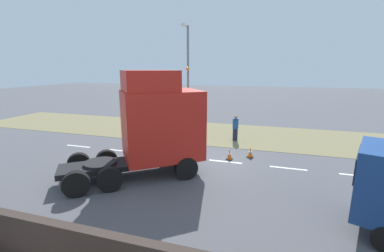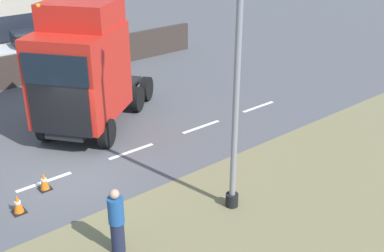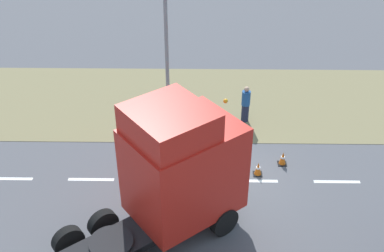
% 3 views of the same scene
% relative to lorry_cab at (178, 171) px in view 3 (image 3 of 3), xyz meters
% --- Properties ---
extents(ground_plane, '(120.00, 120.00, 0.00)m').
position_rel_lorry_cab_xyz_m(ground_plane, '(-2.43, 1.97, -2.43)').
color(ground_plane, '#515156').
rests_on(ground_plane, ground).
extents(grass_verge, '(7.00, 44.00, 0.01)m').
position_rel_lorry_cab_xyz_m(grass_verge, '(-8.43, 1.97, -2.42)').
color(grass_verge, olive).
rests_on(grass_verge, ground).
extents(lane_markings, '(0.16, 17.80, 0.00)m').
position_rel_lorry_cab_xyz_m(lane_markings, '(-2.43, 1.27, -2.42)').
color(lane_markings, white).
rests_on(lane_markings, ground).
extents(lorry_cab, '(5.76, 6.36, 4.99)m').
position_rel_lorry_cab_xyz_m(lorry_cab, '(0.00, 0.00, 0.00)').
color(lorry_cab, black).
rests_on(lorry_cab, ground).
extents(lamp_post, '(1.30, 0.36, 7.79)m').
position_rel_lorry_cab_xyz_m(lamp_post, '(-7.01, -0.74, 1.14)').
color(lamp_post, black).
rests_on(lamp_post, ground).
extents(pedestrian, '(0.39, 0.39, 1.80)m').
position_rel_lorry_cab_xyz_m(pedestrian, '(-6.73, 2.80, -1.54)').
color(pedestrian, '#1E233D').
rests_on(pedestrian, ground).
extents(traffic_cone_lead, '(0.36, 0.36, 0.58)m').
position_rel_lorry_cab_xyz_m(traffic_cone_lead, '(-2.84, 3.02, -2.14)').
color(traffic_cone_lead, black).
rests_on(traffic_cone_lead, ground).
extents(traffic_cone_trailing, '(0.36, 0.36, 0.58)m').
position_rel_lorry_cab_xyz_m(traffic_cone_trailing, '(-3.52, 4.09, -2.14)').
color(traffic_cone_trailing, black).
rests_on(traffic_cone_trailing, ground).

